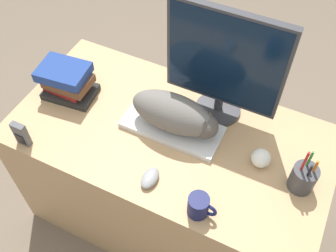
% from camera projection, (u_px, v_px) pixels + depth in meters
% --- Properties ---
extents(desk, '(1.30, 0.68, 0.70)m').
position_uv_depth(desk, '(169.00, 178.00, 1.86)').
color(desk, tan).
rests_on(desk, ground_plane).
extents(keyboard, '(0.40, 0.17, 0.02)m').
position_uv_depth(keyboard, '(172.00, 127.00, 1.59)').
color(keyboard, silver).
rests_on(keyboard, desk).
extents(cat, '(0.36, 0.15, 0.16)m').
position_uv_depth(cat, '(175.00, 114.00, 1.51)').
color(cat, '#66605B').
rests_on(cat, keyboard).
extents(monitor, '(0.46, 0.19, 0.50)m').
position_uv_depth(monitor, '(224.00, 64.00, 1.45)').
color(monitor, '#333338').
rests_on(monitor, desk).
extents(computer_mouse, '(0.06, 0.10, 0.03)m').
position_uv_depth(computer_mouse, '(150.00, 178.00, 1.43)').
color(computer_mouse, gray).
rests_on(computer_mouse, desk).
extents(coffee_mug, '(0.11, 0.07, 0.09)m').
position_uv_depth(coffee_mug, '(199.00, 206.00, 1.33)').
color(coffee_mug, '#141947').
rests_on(coffee_mug, desk).
extents(pen_cup, '(0.09, 0.09, 0.21)m').
position_uv_depth(pen_cup, '(303.00, 178.00, 1.39)').
color(pen_cup, '#38383D').
rests_on(pen_cup, desk).
extents(baseball, '(0.07, 0.07, 0.07)m').
position_uv_depth(baseball, '(261.00, 158.00, 1.46)').
color(baseball, silver).
rests_on(baseball, desk).
extents(phone, '(0.06, 0.03, 0.11)m').
position_uv_depth(phone, '(21.00, 134.00, 1.51)').
color(phone, '#4C4C51').
rests_on(phone, desk).
extents(book_stack, '(0.24, 0.18, 0.14)m').
position_uv_depth(book_stack, '(67.00, 81.00, 1.66)').
color(book_stack, black).
rests_on(book_stack, desk).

